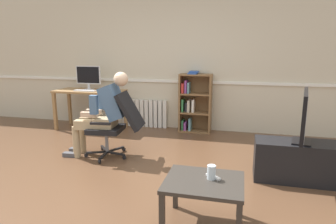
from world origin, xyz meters
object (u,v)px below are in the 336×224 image
(computer_desk, at_px, (90,96))
(imac_monitor, at_px, (88,76))
(radiator, at_px, (145,113))
(coffee_table, at_px, (204,187))
(computer_mouse, at_px, (101,91))
(tv_screen, at_px, (304,116))
(bookshelf, at_px, (193,103))
(office_chair, at_px, (117,122))
(tv_stand, at_px, (299,161))
(keyboard, at_px, (85,91))
(spare_remote, at_px, (213,177))
(drinking_glass, at_px, (211,172))
(person_seated, at_px, (103,112))

(computer_desk, bearing_deg, imac_monitor, 125.77)
(radiator, height_order, coffee_table, radiator)
(computer_desk, xyz_separation_m, computer_mouse, (0.30, -0.12, 0.13))
(computer_mouse, height_order, tv_screen, tv_screen)
(bookshelf, distance_m, tv_screen, 2.42)
(radiator, relative_size, office_chair, 0.96)
(computer_mouse, bearing_deg, tv_stand, -23.67)
(computer_desk, height_order, imac_monitor, imac_monitor)
(computer_desk, bearing_deg, radiator, 22.03)
(bookshelf, bearing_deg, imac_monitor, -173.90)
(office_chair, height_order, tv_stand, office_chair)
(keyboard, distance_m, spare_remote, 3.66)
(radiator, relative_size, tv_screen, 1.07)
(coffee_table, bearing_deg, computer_mouse, 130.58)
(bookshelf, bearing_deg, drinking_glass, -77.87)
(drinking_glass, bearing_deg, tv_stand, 51.68)
(radiator, xyz_separation_m, person_seated, (-0.04, -1.72, 0.38))
(radiator, height_order, drinking_glass, drinking_glass)
(computer_desk, distance_m, tv_screen, 3.84)
(tv_stand, bearing_deg, radiator, 143.09)
(keyboard, bearing_deg, drinking_glass, -44.25)
(imac_monitor, bearing_deg, tv_stand, -24.21)
(imac_monitor, bearing_deg, person_seated, -55.16)
(bookshelf, distance_m, radiator, 1.03)
(computer_desk, distance_m, bookshelf, 1.98)
(computer_desk, bearing_deg, drinking_glass, -46.01)
(tv_stand, bearing_deg, coffee_table, -128.97)
(person_seated, bearing_deg, spare_remote, 46.42)
(computer_desk, xyz_separation_m, radiator, (0.96, 0.39, -0.37))
(drinking_glass, height_order, spare_remote, drinking_glass)
(radiator, xyz_separation_m, tv_screen, (2.56, -1.92, 0.52))
(computer_mouse, xyz_separation_m, tv_screen, (3.22, -1.41, 0.02))
(person_seated, bearing_deg, bookshelf, 142.22)
(imac_monitor, bearing_deg, drinking_glass, -46.21)
(computer_mouse, height_order, drinking_glass, computer_mouse)
(office_chair, bearing_deg, spare_remote, 42.49)
(tv_screen, distance_m, drinking_glass, 1.51)
(office_chair, bearing_deg, keyboard, -141.11)
(bookshelf, xyz_separation_m, spare_remote, (0.66, -2.96, -0.09))
(person_seated, height_order, tv_screen, person_seated)
(imac_monitor, bearing_deg, computer_mouse, -28.82)
(computer_desk, relative_size, spare_remote, 8.77)
(bookshelf, height_order, radiator, bookshelf)
(bookshelf, height_order, office_chair, bookshelf)
(computer_desk, bearing_deg, tv_stand, -23.49)
(computer_mouse, xyz_separation_m, spare_remote, (2.31, -2.54, -0.33))
(office_chair, relative_size, tv_screen, 1.11)
(imac_monitor, relative_size, drinking_glass, 4.03)
(computer_desk, height_order, spare_remote, computer_desk)
(computer_desk, distance_m, radiator, 1.10)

